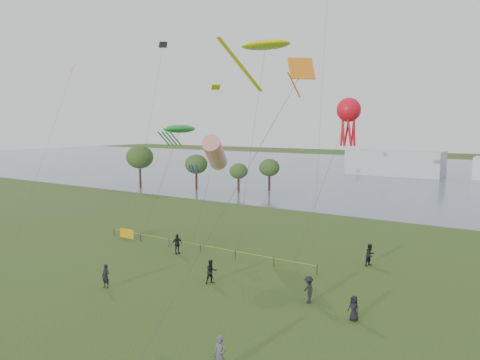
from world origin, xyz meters
The scene contains 18 objects.
ground_plane centered at (0.00, 0.00, 0.00)m, with size 400.00×400.00×0.00m, color #253C13.
lake centered at (0.00, 100.00, 0.02)m, with size 400.00×120.00×0.08m, color slate.
pavilion_left centered at (-12.00, 95.00, 3.00)m, with size 22.00×8.00×6.00m, color silver.
trees centered at (-37.58, 48.56, 5.10)m, with size 27.50×14.45×8.15m.
fence centered at (-14.14, 15.26, 0.55)m, with size 24.07×0.07×1.05m.
kite_flyer centered at (6.32, -1.27, 0.94)m, with size 0.69×0.45×1.88m, color #525459.
spectator_a centered at (-1.93, 8.92, 0.91)m, with size 0.89×0.69×1.83m, color black.
spectator_b centered at (5.97, 9.44, 0.94)m, with size 1.21×0.70×1.88m, color black.
spectator_c centered at (-9.61, 13.74, 0.94)m, with size 1.11×0.46×1.89m, color black.
spectator_d centered at (9.57, 8.36, 0.79)m, with size 0.77×0.50×1.58m, color black.
spectator_f centered at (-7.88, 3.80, 0.88)m, with size 0.64×0.42×1.77m, color black.
spectator_g centered at (6.74, 20.07, 0.96)m, with size 0.93×0.73×1.92m, color black.
kite_stingray centered at (-4.35, 20.80, 19.61)m, with size 6.19×12.49×20.09m.
kite_windsock centered at (-9.74, 19.94, 9.20)m, with size 4.30×6.07×11.15m.
kite_creature centered at (-13.79, 19.12, 11.63)m, with size 3.44×6.01×12.09m.
kite_octopus centered at (5.39, 17.62, 13.16)m, with size 3.70×5.95×14.25m.
kite_delta centered at (6.71, 5.52, 14.55)m, with size 3.60×12.91×15.96m.
small_kites centered at (-1.18, 18.69, 22.89)m, with size 43.66×13.32×12.01m.
Camera 1 is at (19.10, -18.69, 12.06)m, focal length 35.00 mm.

